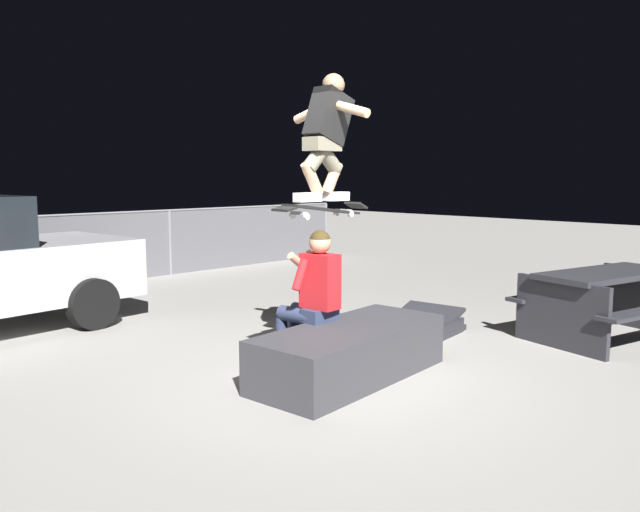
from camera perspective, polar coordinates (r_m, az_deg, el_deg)
ground_plane at (r=5.74m, az=1.70°, el=-10.72°), size 40.00×40.00×0.00m
ledge_box_main at (r=5.58m, az=2.72°, el=-8.79°), size 1.98×0.96×0.46m
person_sitting_on_ledge at (r=5.75m, az=-0.80°, el=-3.34°), size 0.60×0.77×1.30m
skateboard at (r=5.56m, az=0.20°, el=4.27°), size 1.02×0.21×0.14m
skater_airborne at (r=5.60m, az=0.62°, el=11.33°), size 0.62×0.89×1.12m
kicker_ramp at (r=7.15m, az=8.60°, el=-6.68°), size 1.25×0.90×0.35m
picnic_table_back at (r=7.51m, az=24.73°, el=-3.16°), size 1.96×1.69×0.75m
fence_back at (r=10.67m, az=-22.73°, el=0.62°), size 12.05×0.05×1.18m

